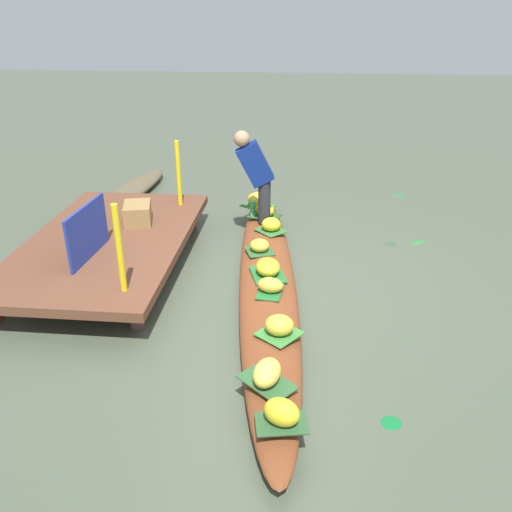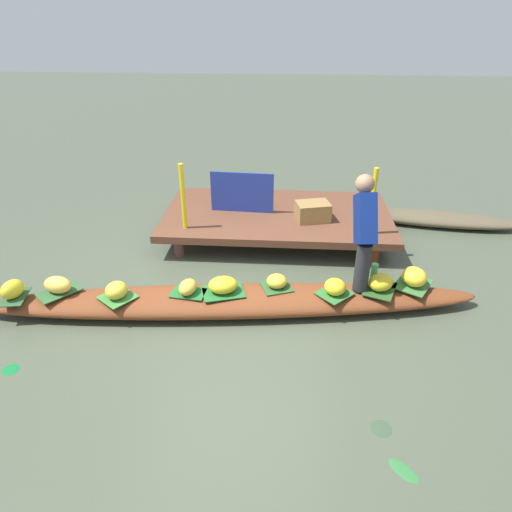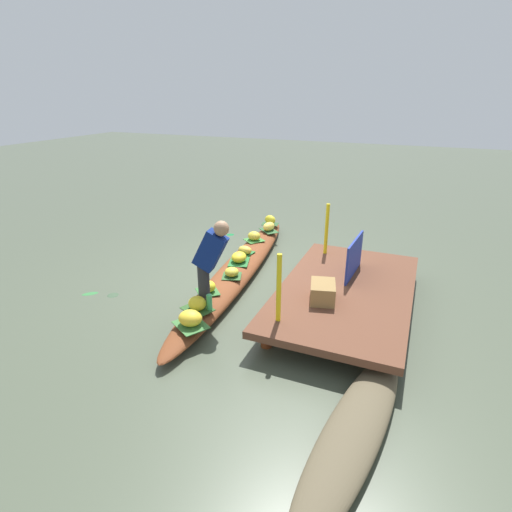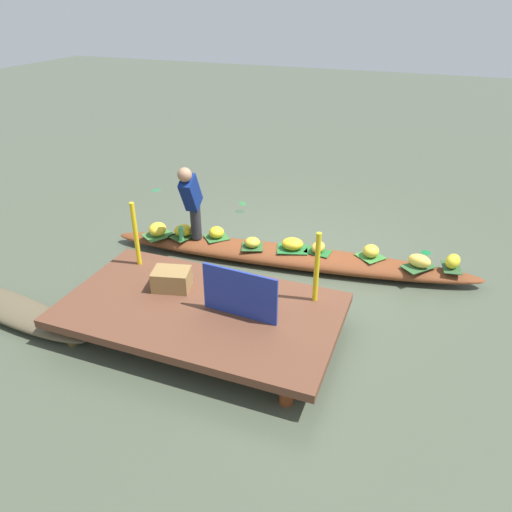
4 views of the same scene
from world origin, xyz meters
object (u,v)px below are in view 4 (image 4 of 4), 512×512
(banana_bunch_3, at_px, (157,229))
(banana_bunch_7, at_px, (318,247))
(banana_bunch_0, at_px, (292,244))
(market_banner, at_px, (240,294))
(banana_bunch_2, at_px, (216,232))
(banana_bunch_5, at_px, (453,261))
(banana_bunch_6, at_px, (419,261))
(vendor_boat, at_px, (287,256))
(produce_crate, at_px, (172,279))
(vendor_person, at_px, (191,198))
(banana_bunch_1, at_px, (183,230))
(banana_bunch_8, at_px, (371,251))
(moored_boat, at_px, (11,309))
(water_bottle, at_px, (181,234))
(banana_bunch_4, at_px, (252,242))

(banana_bunch_3, xyz_separation_m, banana_bunch_7, (-2.44, -0.35, -0.02))
(banana_bunch_0, relative_size, market_banner, 0.35)
(banana_bunch_2, distance_m, banana_bunch_5, 3.39)
(banana_bunch_6, bearing_deg, vendor_boat, 4.31)
(produce_crate, bearing_deg, banana_bunch_6, -146.62)
(banana_bunch_6, distance_m, vendor_person, 3.30)
(banana_bunch_0, distance_m, banana_bunch_2, 1.19)
(vendor_person, bearing_deg, banana_bunch_1, -23.63)
(banana_bunch_7, relative_size, vendor_person, 0.21)
(banana_bunch_5, height_order, market_banner, market_banner)
(produce_crate, bearing_deg, banana_bunch_8, -138.29)
(banana_bunch_7, distance_m, market_banner, 2.04)
(banana_bunch_5, bearing_deg, moored_boat, 28.41)
(banana_bunch_5, xyz_separation_m, market_banner, (2.21, 2.19, 0.30))
(banana_bunch_0, bearing_deg, banana_bunch_3, 8.07)
(banana_bunch_3, height_order, water_bottle, water_bottle)
(banana_bunch_1, height_order, vendor_person, vendor_person)
(vendor_boat, xyz_separation_m, banana_bunch_3, (2.01, 0.28, 0.22))
(banana_bunch_6, height_order, vendor_person, vendor_person)
(vendor_person, bearing_deg, banana_bunch_2, -140.65)
(banana_bunch_7, relative_size, produce_crate, 0.58)
(banana_bunch_0, xyz_separation_m, banana_bunch_5, (-2.18, -0.26, 0.01))
(vendor_boat, height_order, banana_bunch_6, banana_bunch_6)
(banana_bunch_8, bearing_deg, produce_crate, 41.71)
(banana_bunch_3, bearing_deg, market_banner, 141.47)
(banana_bunch_2, distance_m, produce_crate, 1.67)
(banana_bunch_7, bearing_deg, vendor_boat, 8.34)
(banana_bunch_2, height_order, market_banner, market_banner)
(banana_bunch_4, height_order, banana_bunch_6, banana_bunch_6)
(moored_boat, xyz_separation_m, banana_bunch_8, (-3.97, -2.66, 0.24))
(banana_bunch_4, distance_m, banana_bunch_6, 2.35)
(moored_boat, height_order, water_bottle, water_bottle)
(banana_bunch_7, height_order, water_bottle, water_bottle)
(banana_bunch_6, bearing_deg, water_bottle, 7.61)
(banana_bunch_7, bearing_deg, banana_bunch_8, -169.94)
(moored_boat, relative_size, vendor_person, 2.17)
(moored_boat, xyz_separation_m, banana_bunch_3, (-0.80, -2.18, 0.25))
(vendor_boat, xyz_separation_m, vendor_person, (1.40, 0.26, 0.81))
(banana_bunch_6, distance_m, produce_crate, 3.32)
(banana_bunch_2, distance_m, banana_bunch_4, 0.63)
(banana_bunch_3, bearing_deg, banana_bunch_8, -171.46)
(banana_bunch_6, relative_size, water_bottle, 1.37)
(banana_bunch_1, relative_size, market_banner, 0.32)
(produce_crate, bearing_deg, banana_bunch_1, -66.06)
(moored_boat, distance_m, banana_bunch_0, 3.80)
(banana_bunch_0, bearing_deg, vendor_boat, 9.51)
(banana_bunch_6, relative_size, produce_crate, 0.70)
(banana_bunch_1, distance_m, banana_bunch_4, 1.12)
(vendor_boat, xyz_separation_m, banana_bunch_1, (1.63, 0.16, 0.21))
(banana_bunch_6, distance_m, market_banner, 2.74)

